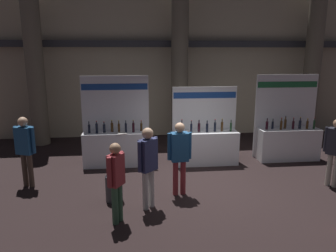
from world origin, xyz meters
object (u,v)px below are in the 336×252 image
(exhibitor_booth_2, at_px, (287,139))
(visitor_0, at_px, (25,145))
(visitor_5, at_px, (335,147))
(trash_bin, at_px, (114,188))
(exhibitor_booth_1, at_px, (206,144))
(exhibitor_booth_0, at_px, (116,144))
(visitor_3, at_px, (179,152))
(visitor_2, at_px, (116,178))
(visitor_6, at_px, (148,161))

(exhibitor_booth_2, bearing_deg, visitor_0, -169.30)
(visitor_5, bearing_deg, trash_bin, 50.29)
(exhibitor_booth_1, bearing_deg, trash_bin, -138.55)
(exhibitor_booth_0, height_order, visitor_3, exhibitor_booth_0)
(exhibitor_booth_0, xyz_separation_m, exhibitor_booth_2, (5.20, -0.01, -0.01))
(exhibitor_booth_0, xyz_separation_m, visitor_3, (1.55, -2.22, 0.40))
(visitor_2, height_order, visitor_6, visitor_6)
(exhibitor_booth_0, xyz_separation_m, visitor_6, (0.82, -2.81, 0.41))
(exhibitor_booth_2, xyz_separation_m, trash_bin, (-5.12, -2.38, -0.33))
(visitor_2, height_order, visitor_5, visitor_5)
(visitor_2, bearing_deg, exhibitor_booth_2, 155.39)
(exhibitor_booth_1, bearing_deg, visitor_2, -127.17)
(exhibitor_booth_0, distance_m, exhibitor_booth_1, 2.63)
(trash_bin, bearing_deg, visitor_6, -29.41)
(exhibitor_booth_1, distance_m, visitor_2, 4.03)
(exhibitor_booth_2, relative_size, visitor_0, 1.48)
(exhibitor_booth_1, relative_size, visitor_3, 1.32)
(exhibitor_booth_2, relative_size, visitor_2, 1.61)
(exhibitor_booth_2, distance_m, visitor_0, 7.41)
(exhibitor_booth_2, distance_m, trash_bin, 5.66)
(exhibitor_booth_1, distance_m, visitor_5, 3.40)
(visitor_2, bearing_deg, visitor_3, 161.38)
(trash_bin, bearing_deg, visitor_5, 2.79)
(visitor_3, bearing_deg, exhibitor_booth_0, 119.38)
(exhibitor_booth_2, height_order, visitor_3, exhibitor_booth_2)
(visitor_5, relative_size, visitor_6, 0.97)
(visitor_3, bearing_deg, exhibitor_booth_2, 25.55)
(visitor_2, xyz_separation_m, visitor_6, (0.62, 0.53, 0.12))
(exhibitor_booth_2, bearing_deg, visitor_5, -86.08)
(visitor_2, relative_size, visitor_5, 0.95)
(visitor_0, bearing_deg, visitor_3, 9.17)
(exhibitor_booth_1, xyz_separation_m, visitor_0, (-4.69, -1.25, 0.47))
(exhibitor_booth_0, distance_m, visitor_3, 2.74)
(visitor_6, bearing_deg, trash_bin, 107.08)
(exhibitor_booth_0, distance_m, visitor_0, 2.52)
(trash_bin, relative_size, visitor_3, 0.34)
(exhibitor_booth_0, bearing_deg, visitor_6, -73.77)
(exhibitor_booth_0, height_order, visitor_5, exhibitor_booth_0)
(visitor_3, distance_m, visitor_6, 0.94)
(exhibitor_booth_2, xyz_separation_m, visitor_0, (-7.26, -1.37, 0.43))
(visitor_3, bearing_deg, trash_bin, -178.89)
(visitor_3, distance_m, visitor_5, 3.79)
(visitor_5, height_order, visitor_6, visitor_6)
(visitor_0, distance_m, visitor_2, 2.99)
(visitor_2, relative_size, visitor_3, 0.94)
(exhibitor_booth_1, relative_size, trash_bin, 3.85)
(exhibitor_booth_0, bearing_deg, visitor_0, -146.17)
(visitor_0, height_order, visitor_5, visitor_0)
(exhibitor_booth_0, xyz_separation_m, exhibitor_booth_1, (2.62, -0.14, -0.04))
(visitor_6, bearing_deg, visitor_3, -4.51)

